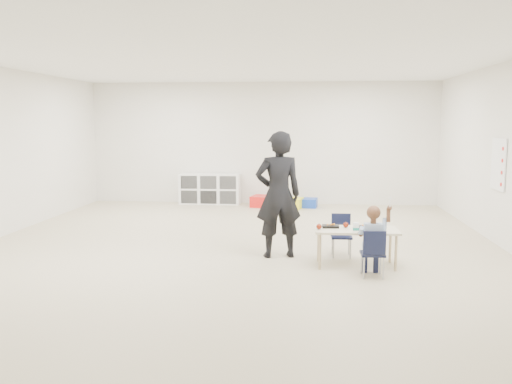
# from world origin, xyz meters

# --- Properties ---
(room) EXTENTS (9.00, 9.02, 2.80)m
(room) POSITION_xyz_m (0.00, 0.00, 1.40)
(room) COLOR beige
(room) RESTS_ON ground
(table) EXTENTS (1.10, 0.57, 0.50)m
(table) POSITION_xyz_m (1.71, -0.93, 0.25)
(table) COLOR beige
(table) RESTS_ON ground
(chair_near) EXTENTS (0.30, 0.28, 0.60)m
(chair_near) POSITION_xyz_m (1.87, -1.41, 0.30)
(chair_near) COLOR black
(chair_near) RESTS_ON ground
(chair_far) EXTENTS (0.30, 0.28, 0.60)m
(chair_far) POSITION_xyz_m (1.55, -0.44, 0.30)
(chair_far) COLOR black
(chair_far) RESTS_ON ground
(child) EXTENTS (0.41, 0.41, 0.94)m
(child) POSITION_xyz_m (1.87, -1.41, 0.47)
(child) COLOR #A6C0E0
(child) RESTS_ON chair_near
(lunch_tray_near) EXTENTS (0.22, 0.16, 0.03)m
(lunch_tray_near) POSITION_xyz_m (1.83, -0.87, 0.51)
(lunch_tray_near) COLOR black
(lunch_tray_near) RESTS_ON table
(lunch_tray_far) EXTENTS (0.22, 0.16, 0.03)m
(lunch_tray_far) POSITION_xyz_m (1.37, -0.85, 0.51)
(lunch_tray_far) COLOR black
(lunch_tray_far) RESTS_ON table
(milk_carton) EXTENTS (0.07, 0.07, 0.10)m
(milk_carton) POSITION_xyz_m (1.69, -1.04, 0.55)
(milk_carton) COLOR white
(milk_carton) RESTS_ON table
(bread_roll) EXTENTS (0.09, 0.09, 0.07)m
(bread_roll) POSITION_xyz_m (1.98, -1.03, 0.53)
(bread_roll) COLOR #B77B4B
(bread_roll) RESTS_ON table
(apple_near) EXTENTS (0.07, 0.07, 0.07)m
(apple_near) POSITION_xyz_m (1.57, -0.84, 0.53)
(apple_near) COLOR maroon
(apple_near) RESTS_ON table
(apple_far) EXTENTS (0.07, 0.07, 0.07)m
(apple_far) POSITION_xyz_m (1.22, -0.99, 0.53)
(apple_far) COLOR maroon
(apple_far) RESTS_ON table
(cubby_shelf) EXTENTS (1.40, 0.40, 0.70)m
(cubby_shelf) POSITION_xyz_m (-1.20, 4.28, 0.35)
(cubby_shelf) COLOR white
(cubby_shelf) RESTS_ON ground
(rules_poster) EXTENTS (0.02, 0.60, 0.80)m
(rules_poster) POSITION_xyz_m (3.98, 0.60, 1.25)
(rules_poster) COLOR white
(rules_poster) RESTS_ON room
(adult) EXTENTS (0.73, 0.57, 1.77)m
(adult) POSITION_xyz_m (0.65, -0.54, 0.89)
(adult) COLOR black
(adult) RESTS_ON ground
(bin_red) EXTENTS (0.48, 0.57, 0.24)m
(bin_red) POSITION_xyz_m (0.02, 3.98, 0.12)
(bin_red) COLOR red
(bin_red) RESTS_ON ground
(bin_yellow) EXTENTS (0.45, 0.53, 0.22)m
(bin_yellow) POSITION_xyz_m (0.76, 3.81, 0.11)
(bin_yellow) COLOR #FFF31A
(bin_yellow) RESTS_ON ground
(bin_blue) EXTENTS (0.36, 0.44, 0.20)m
(bin_blue) POSITION_xyz_m (1.11, 3.98, 0.10)
(bin_blue) COLOR #1840B6
(bin_blue) RESTS_ON ground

